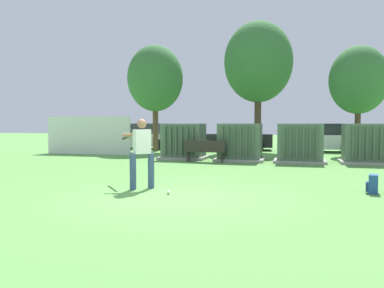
{
  "coord_description": "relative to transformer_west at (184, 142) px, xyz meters",
  "views": [
    {
      "loc": [
        2.65,
        -8.02,
        1.63
      ],
      "look_at": [
        -0.41,
        3.5,
        1.0
      ],
      "focal_mm": 36.52,
      "sensor_mm": 36.0,
      "label": 1
    }
  ],
  "objects": [
    {
      "name": "parked_car_left_of_center",
      "position": [
        1.52,
        6.79,
        -0.04
      ],
      "size": [
        4.35,
        2.25,
        1.62
      ],
      "color": "black",
      "rests_on": "ground"
    },
    {
      "name": "tree_center_left",
      "position": [
        2.82,
        5.82,
        4.37
      ],
      "size": [
        3.94,
        3.94,
        7.52
      ],
      "color": "#4C3828",
      "rests_on": "ground"
    },
    {
      "name": "fence_panel",
      "position": [
        -5.66,
        1.35,
        0.21
      ],
      "size": [
        4.8,
        0.12,
        2.0
      ],
      "primitive_type": "cube",
      "color": "white",
      "rests_on": "ground"
    },
    {
      "name": "transformer_west",
      "position": [
        0.0,
        0.0,
        0.0
      ],
      "size": [
        2.1,
        1.7,
        1.62
      ],
      "color": "#9E9B93",
      "rests_on": "ground"
    },
    {
      "name": "ground_plane",
      "position": [
        2.31,
        -9.15,
        -0.79
      ],
      "size": [
        96.0,
        96.0,
        0.0
      ],
      "primitive_type": "plane",
      "color": "#5B9947"
    },
    {
      "name": "parked_car_right_of_center",
      "position": [
        6.44,
        6.45,
        -0.04
      ],
      "size": [
        4.23,
        1.98,
        1.62
      ],
      "color": "silver",
      "rests_on": "ground"
    },
    {
      "name": "backpack",
      "position": [
        6.71,
        -7.39,
        -0.57
      ],
      "size": [
        0.31,
        0.35,
        0.44
      ],
      "color": "#264C8C",
      "rests_on": "ground"
    },
    {
      "name": "tree_center_right",
      "position": [
        8.03,
        4.36,
        3.04
      ],
      "size": [
        2.92,
        2.92,
        5.58
      ],
      "color": "#4C3828",
      "rests_on": "ground"
    },
    {
      "name": "batter",
      "position": [
        1.24,
        -8.13,
        0.19
      ],
      "size": [
        1.29,
        1.34,
        1.74
      ],
      "color": "#384C75",
      "rests_on": "ground"
    },
    {
      "name": "park_bench",
      "position": [
        1.27,
        -1.23,
        -0.25
      ],
      "size": [
        1.83,
        0.58,
        0.92
      ],
      "color": "#2D2823",
      "rests_on": "ground"
    },
    {
      "name": "transformer_mid_east",
      "position": [
        5.14,
        -0.34,
        0.0
      ],
      "size": [
        2.1,
        1.7,
        1.62
      ],
      "color": "#9E9B93",
      "rests_on": "ground"
    },
    {
      "name": "tree_left",
      "position": [
        -2.95,
        4.28,
        3.43
      ],
      "size": [
        3.22,
        3.22,
        6.15
      ],
      "color": "brown",
      "rests_on": "ground"
    },
    {
      "name": "transformer_mid_west",
      "position": [
        2.63,
        -0.28,
        0.0
      ],
      "size": [
        2.1,
        1.7,
        1.62
      ],
      "color": "#9E9B93",
      "rests_on": "ground"
    },
    {
      "name": "transformer_east",
      "position": [
        7.76,
        -0.09,
        0.0
      ],
      "size": [
        2.1,
        1.7,
        1.62
      ],
      "color": "#9E9B93",
      "rests_on": "ground"
    },
    {
      "name": "parked_car_leftmost",
      "position": [
        -4.35,
        6.42,
        -0.04
      ],
      "size": [
        4.33,
        2.2,
        1.62
      ],
      "color": "#B2B2B7",
      "rests_on": "ground"
    },
    {
      "name": "sports_ball",
      "position": [
        2.15,
        -8.71,
        -0.74
      ],
      "size": [
        0.09,
        0.09,
        0.09
      ],
      "primitive_type": "sphere",
      "color": "white",
      "rests_on": "ground"
    }
  ]
}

